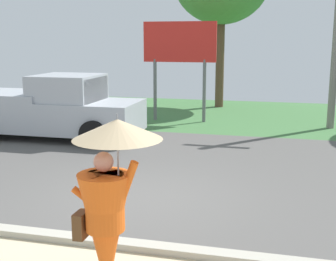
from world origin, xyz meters
name	(u,v)px	position (x,y,z in m)	size (l,w,h in m)	color
ground_plane	(174,160)	(0.00, 2.95, -0.05)	(40.00, 22.00, 0.20)	#565451
monk_pedestrian	(108,205)	(0.70, -3.18, 1.09)	(1.06, 0.97, 2.13)	#E55B19
pickup_truck	(54,109)	(-4.03, 4.45, 0.87)	(5.20, 2.28, 1.88)	#ADB2BA
roadside_billboard	(180,49)	(-1.05, 8.11, 2.55)	(2.60, 0.12, 3.50)	slate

